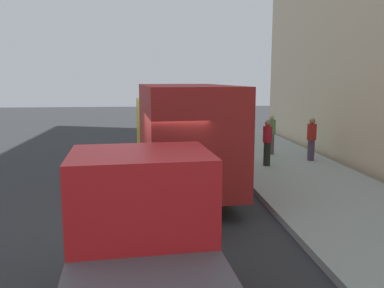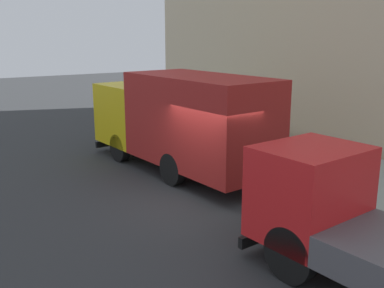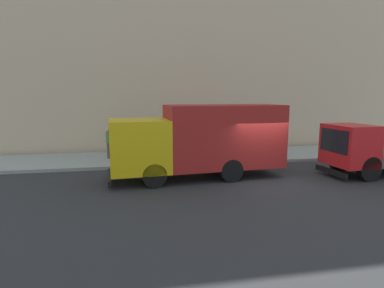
{
  "view_description": "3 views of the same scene",
  "coord_description": "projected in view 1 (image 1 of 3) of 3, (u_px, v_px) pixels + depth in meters",
  "views": [
    {
      "loc": [
        -0.03,
        -9.88,
        3.43
      ],
      "look_at": [
        0.99,
        0.25,
        1.76
      ],
      "focal_mm": 37.58,
      "sensor_mm": 36.0,
      "label": 1
    },
    {
      "loc": [
        -6.64,
        -9.74,
        4.46
      ],
      "look_at": [
        0.69,
        1.55,
        1.14
      ],
      "focal_mm": 41.89,
      "sensor_mm": 36.0,
      "label": 2
    },
    {
      "loc": [
        -12.23,
        5.31,
        3.64
      ],
      "look_at": [
        0.73,
        2.96,
        1.56
      ],
      "focal_mm": 28.53,
      "sensor_mm": 36.0,
      "label": 3
    }
  ],
  "objects": [
    {
      "name": "traffic_cone_orange",
      "position": [
        242.0,
        155.0,
        15.74
      ],
      "size": [
        0.41,
        0.41,
        0.58
      ],
      "primitive_type": "cone",
      "color": "orange",
      "rests_on": "sidewalk"
    },
    {
      "name": "sidewalk",
      "position": [
        345.0,
        205.0,
        10.75
      ],
      "size": [
        4.2,
        30.0,
        0.17
      ],
      "primitive_type": "cube",
      "color": "#97A29A",
      "rests_on": "ground"
    },
    {
      "name": "pedestrian_walking",
      "position": [
        312.0,
        138.0,
        16.02
      ],
      "size": [
        0.51,
        0.51,
        1.71
      ],
      "rotation": [
        0.0,
        0.0,
        2.16
      ],
      "color": "#47394B",
      "rests_on": "sidewalk"
    },
    {
      "name": "ground",
      "position": [
        154.0,
        214.0,
        10.25
      ],
      "size": [
        80.0,
        80.0,
        0.0
      ],
      "primitive_type": "plane",
      "color": "#2C2E30"
    },
    {
      "name": "pedestrian_standing",
      "position": [
        271.0,
        133.0,
        17.34
      ],
      "size": [
        0.41,
        0.41,
        1.72
      ],
      "rotation": [
        0.0,
        0.0,
        4.47
      ],
      "color": "#534748",
      "rests_on": "sidewalk"
    },
    {
      "name": "pedestrian_third",
      "position": [
        267.0,
        141.0,
        15.04
      ],
      "size": [
        0.43,
        0.43,
        1.73
      ],
      "rotation": [
        0.0,
        0.0,
        5.97
      ],
      "color": "black",
      "rests_on": "sidewalk"
    },
    {
      "name": "small_flatbed_truck",
      "position": [
        147.0,
        265.0,
        5.02
      ],
      "size": [
        2.44,
        5.46,
        2.37
      ],
      "rotation": [
        0.0,
        0.0,
        0.08
      ],
      "color": "red",
      "rests_on": "ground"
    },
    {
      "name": "large_utility_truck",
      "position": [
        180.0,
        133.0,
        12.55
      ],
      "size": [
        2.95,
        7.81,
        3.24
      ],
      "rotation": [
        0.0,
        0.0,
        0.08
      ],
      "color": "yellow",
      "rests_on": "ground"
    }
  ]
}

